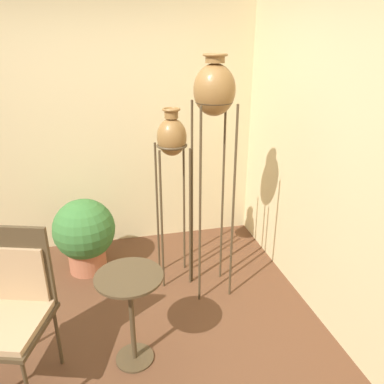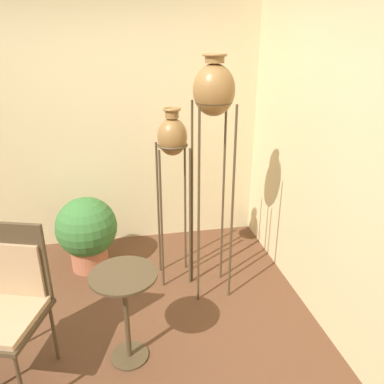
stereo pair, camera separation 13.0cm
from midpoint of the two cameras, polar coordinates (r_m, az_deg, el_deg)
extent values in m
plane|color=brown|center=(3.05, -14.33, -22.94)|extent=(14.00, 14.00, 0.00)
cube|color=beige|center=(4.02, -16.19, 10.04)|extent=(7.45, 0.06, 2.70)
cube|color=beige|center=(2.79, 21.26, 4.39)|extent=(0.06, 7.45, 2.70)
cylinder|color=#473823|center=(3.01, 0.00, -3.11)|extent=(0.02, 0.02, 1.70)
cylinder|color=#473823|center=(3.08, 5.10, -2.59)|extent=(0.02, 0.02, 1.70)
cylinder|color=#473823|center=(3.26, -1.15, -1.07)|extent=(0.02, 0.02, 1.70)
cylinder|color=#473823|center=(3.32, 3.59, -0.63)|extent=(0.02, 0.02, 1.70)
torus|color=#473823|center=(2.93, 2.09, 13.56)|extent=(0.29, 0.29, 0.02)
ellipsoid|color=olive|center=(2.91, 2.12, 15.25)|extent=(0.32, 0.32, 0.39)
cylinder|color=olive|center=(2.90, 2.18, 19.60)|extent=(0.14, 0.14, 0.06)
torus|color=olive|center=(2.90, 2.19, 20.16)|extent=(0.19, 0.19, 0.02)
cylinder|color=#473823|center=(3.28, -5.77, -4.77)|extent=(0.02, 0.02, 1.31)
cylinder|color=#473823|center=(3.31, -1.41, -4.33)|extent=(0.02, 0.02, 1.31)
cylinder|color=#473823|center=(3.50, -6.35, -2.94)|extent=(0.02, 0.02, 1.31)
cylinder|color=#473823|center=(3.54, -2.27, -2.55)|extent=(0.02, 0.02, 1.31)
torus|color=#473823|center=(3.18, -4.26, 7.08)|extent=(0.26, 0.26, 0.02)
ellipsoid|color=olive|center=(3.16, -4.29, 8.33)|extent=(0.25, 0.25, 0.32)
cylinder|color=olive|center=(3.12, -4.40, 11.79)|extent=(0.11, 0.11, 0.07)
torus|color=olive|center=(3.12, -4.41, 12.44)|extent=(0.15, 0.15, 0.02)
cylinder|color=#473823|center=(3.11, -28.11, -18.50)|extent=(0.02, 0.02, 0.47)
cylinder|color=#473823|center=(2.93, -21.05, -19.90)|extent=(0.02, 0.02, 0.47)
cube|color=#473823|center=(2.72, -27.73, -17.92)|extent=(0.60, 0.62, 0.03)
cube|color=tan|center=(2.70, -27.86, -17.34)|extent=(0.55, 0.57, 0.04)
cube|color=#473823|center=(2.72, -26.32, -10.04)|extent=(0.44, 0.17, 0.56)
cube|color=tan|center=(2.73, -26.39, -11.33)|extent=(0.37, 0.14, 0.39)
cylinder|color=#473823|center=(2.98, -10.04, -23.61)|extent=(0.27, 0.27, 0.01)
cylinder|color=#473823|center=(2.75, -10.54, -18.55)|extent=(0.04, 0.04, 0.68)
cylinder|color=#473823|center=(2.54, -11.09, -12.58)|extent=(0.45, 0.45, 0.02)
cylinder|color=#B26647|center=(3.93, -16.53, -9.78)|extent=(0.36, 0.36, 0.23)
torus|color=#B26647|center=(3.88, -16.71, -8.35)|extent=(0.39, 0.39, 0.02)
sphere|color=#387033|center=(3.77, -17.08, -5.44)|extent=(0.59, 0.59, 0.59)
camera|label=1|loc=(0.07, -91.16, -0.47)|focal=35.00mm
camera|label=2|loc=(0.07, 88.84, 0.47)|focal=35.00mm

